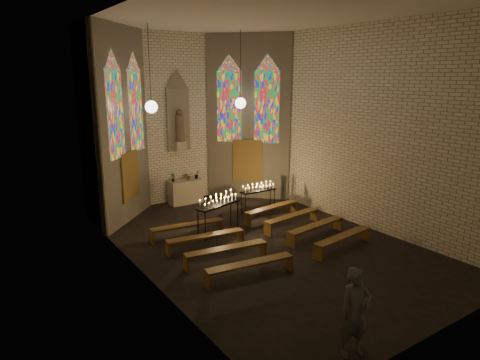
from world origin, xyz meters
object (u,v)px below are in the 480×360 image
aisle_flower_pot (221,219)px  visitor (355,312)px  altar (185,192)px  votive_stand_left (218,202)px  votive_stand_right (258,189)px

aisle_flower_pot → visitor: visitor is taller
altar → visitor: size_ratio=0.78×
altar → votive_stand_left: size_ratio=0.78×
altar → aisle_flower_pot: (-0.18, -3.15, -0.29)m
visitor → votive_stand_left: bearing=93.6°
votive_stand_left → votive_stand_right: (2.53, 1.17, -0.16)m
altar → aisle_flower_pot: size_ratio=3.37×
votive_stand_right → altar: bearing=125.8°
votive_stand_left → visitor: (-1.26, -7.10, -0.21)m
aisle_flower_pot → votive_stand_right: votive_stand_right is taller
aisle_flower_pot → visitor: (-1.76, -7.80, 0.69)m
votive_stand_right → votive_stand_left: bearing=-154.0°
votive_stand_left → visitor: size_ratio=1.01×
altar → votive_stand_right: bearing=-55.4°
aisle_flower_pot → visitor: 8.02m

